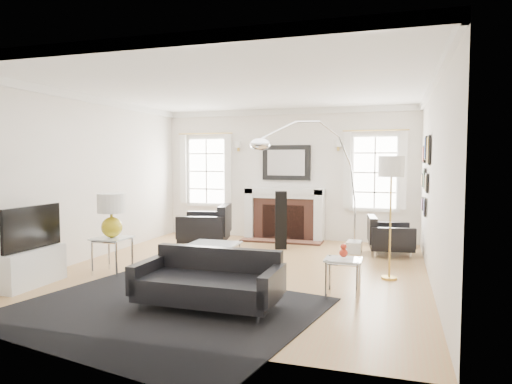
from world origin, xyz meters
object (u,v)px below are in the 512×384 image
(armchair_left, at_px, (208,228))
(arc_floor_lamp, at_px, (310,181))
(armchair_right, at_px, (388,237))
(gourd_lamp, at_px, (111,212))
(coffee_table, at_px, (212,246))
(sofa, at_px, (210,283))
(fireplace, at_px, (284,215))

(armchair_left, xyz_separation_m, arc_floor_lamp, (2.06, -0.30, 0.96))
(armchair_right, xyz_separation_m, gourd_lamp, (-3.94, -2.62, 0.61))
(armchair_left, height_order, arc_floor_lamp, arc_floor_lamp)
(armchair_right, xyz_separation_m, coffee_table, (-2.70, -1.70, -0.00))
(sofa, bearing_deg, fireplace, 92.93)
(armchair_left, bearing_deg, fireplace, 45.10)
(sofa, distance_m, gourd_lamp, 2.38)
(fireplace, height_order, coffee_table, fireplace)
(armchair_right, height_order, gourd_lamp, gourd_lamp)
(fireplace, relative_size, armchair_right, 1.82)
(armchair_left, distance_m, coffee_table, 1.56)
(fireplace, bearing_deg, arc_floor_lamp, -61.63)
(arc_floor_lamp, bearing_deg, gourd_lamp, -142.19)
(armchair_left, xyz_separation_m, gourd_lamp, (-0.56, -2.33, 0.54))
(fireplace, distance_m, arc_floor_lamp, 1.92)
(fireplace, height_order, sofa, fireplace)
(sofa, bearing_deg, gourd_lamp, 152.31)
(fireplace, bearing_deg, armchair_left, -134.90)
(fireplace, height_order, arc_floor_lamp, arc_floor_lamp)
(sofa, height_order, coffee_table, sofa)
(arc_floor_lamp, bearing_deg, armchair_right, 24.01)
(gourd_lamp, bearing_deg, coffee_table, 36.84)
(arc_floor_lamp, bearing_deg, armchair_left, 171.83)
(fireplace, relative_size, gourd_lamp, 2.57)
(armchair_left, bearing_deg, arc_floor_lamp, -8.17)
(gourd_lamp, bearing_deg, armchair_left, 76.46)
(fireplace, height_order, armchair_left, fireplace)
(sofa, relative_size, armchair_left, 1.41)
(armchair_left, distance_m, arc_floor_lamp, 2.29)
(fireplace, distance_m, sofa, 4.65)
(sofa, relative_size, coffee_table, 2.14)
(armchair_left, xyz_separation_m, coffee_table, (0.67, -1.41, -0.07))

